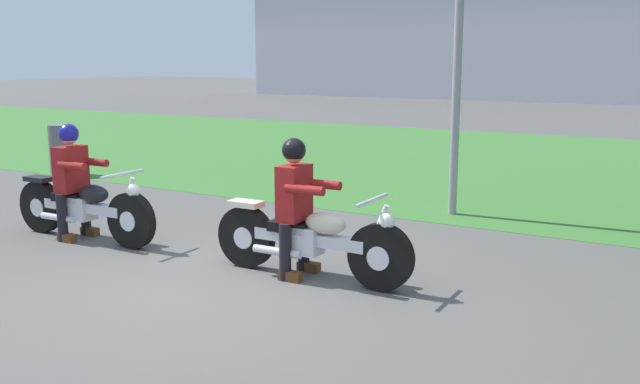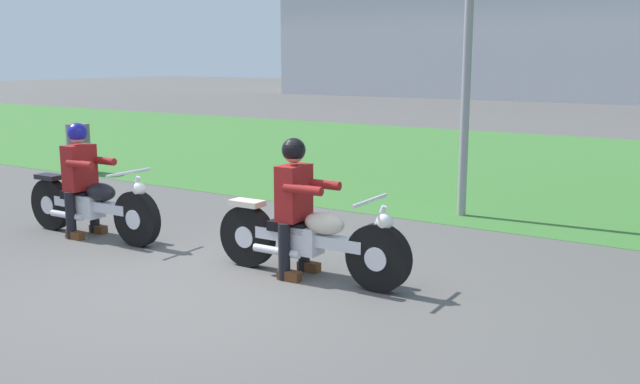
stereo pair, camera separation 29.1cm
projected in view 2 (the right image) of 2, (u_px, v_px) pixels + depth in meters
The scene contains 7 objects.
ground at pixel (203, 287), 6.75m from camera, with size 120.00×120.00×0.00m, color #565451.
grass_verge at pixel (514, 163), 14.75m from camera, with size 60.00×12.00×0.01m, color #3D7533.
motorcycle_lead at pixel (310, 240), 6.96m from camera, with size 2.21×0.66×0.89m.
rider_lead at pixel (295, 196), 6.97m from camera, with size 0.55×0.48×1.41m.
motorcycle_follow at pixel (92, 206), 8.55m from camera, with size 2.21×0.66×0.89m.
rider_follow at pixel (81, 170), 8.56m from camera, with size 0.55×0.48×1.41m.
trash_can at pixel (79, 148), 13.46m from camera, with size 0.44×0.44×0.95m, color #595E5B.
Camera 2 is at (4.45, -4.82, 2.18)m, focal length 39.13 mm.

